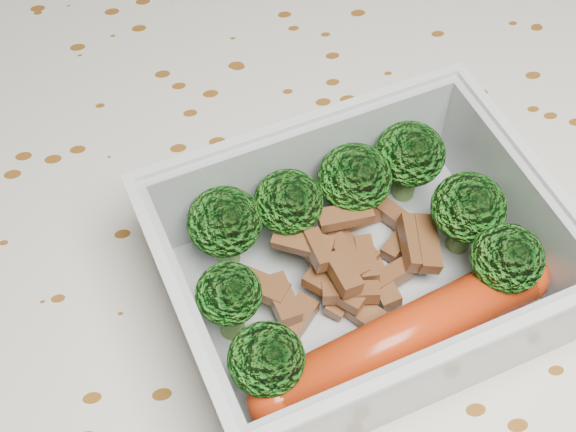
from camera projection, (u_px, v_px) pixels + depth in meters
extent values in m
cube|color=brown|center=(284.00, 257.00, 0.45)|extent=(1.40, 0.90, 0.04)
cube|color=silver|center=(283.00, 234.00, 0.43)|extent=(1.46, 0.96, 0.01)
cube|color=silver|center=(356.00, 294.00, 0.41)|extent=(0.20, 0.17, 0.00)
cube|color=silver|center=(305.00, 166.00, 0.42)|extent=(0.17, 0.04, 0.06)
cube|color=silver|center=(428.00, 377.00, 0.35)|extent=(0.17, 0.04, 0.06)
cube|color=silver|center=(511.00, 204.00, 0.40)|extent=(0.03, 0.12, 0.06)
cube|color=silver|center=(194.00, 327.00, 0.36)|extent=(0.03, 0.12, 0.06)
cube|color=silver|center=(302.00, 121.00, 0.39)|extent=(0.18, 0.05, 0.00)
cube|color=silver|center=(444.00, 356.00, 0.32)|extent=(0.18, 0.05, 0.00)
cube|color=silver|center=(534.00, 163.00, 0.38)|extent=(0.03, 0.13, 0.00)
cube|color=silver|center=(177.00, 298.00, 0.34)|extent=(0.03, 0.13, 0.00)
cylinder|color=#608C3F|center=(227.00, 248.00, 0.41)|extent=(0.01, 0.01, 0.02)
ellipsoid|color=#32791E|center=(224.00, 222.00, 0.39)|extent=(0.04, 0.04, 0.03)
cylinder|color=#608C3F|center=(288.00, 228.00, 0.42)|extent=(0.01, 0.01, 0.02)
ellipsoid|color=#32791E|center=(288.00, 202.00, 0.40)|extent=(0.03, 0.03, 0.03)
cylinder|color=#608C3F|center=(352.00, 205.00, 0.42)|extent=(0.01, 0.01, 0.02)
ellipsoid|color=#32791E|center=(355.00, 178.00, 0.41)|extent=(0.04, 0.04, 0.03)
cylinder|color=#608C3F|center=(405.00, 181.00, 0.43)|extent=(0.01, 0.01, 0.02)
ellipsoid|color=#32791E|center=(410.00, 154.00, 0.41)|extent=(0.04, 0.04, 0.03)
cylinder|color=#608C3F|center=(232.00, 318.00, 0.38)|extent=(0.01, 0.01, 0.02)
ellipsoid|color=#32791E|center=(229.00, 294.00, 0.36)|extent=(0.03, 0.03, 0.03)
cylinder|color=#608C3F|center=(460.00, 234.00, 0.41)|extent=(0.01, 0.01, 0.02)
ellipsoid|color=#32791E|center=(469.00, 207.00, 0.40)|extent=(0.04, 0.04, 0.03)
cylinder|color=#608C3F|center=(267.00, 381.00, 0.37)|extent=(0.01, 0.01, 0.02)
ellipsoid|color=#32791E|center=(266.00, 359.00, 0.35)|extent=(0.03, 0.03, 0.03)
cylinder|color=#608C3F|center=(497.00, 283.00, 0.40)|extent=(0.01, 0.01, 0.02)
ellipsoid|color=#32791E|center=(507.00, 258.00, 0.38)|extent=(0.04, 0.04, 0.03)
cube|color=brown|center=(304.00, 242.00, 0.41)|extent=(0.02, 0.03, 0.01)
cube|color=brown|center=(367.00, 259.00, 0.40)|extent=(0.01, 0.02, 0.01)
cube|color=brown|center=(343.00, 273.00, 0.38)|extent=(0.02, 0.02, 0.01)
cube|color=brown|center=(351.00, 202.00, 0.41)|extent=(0.02, 0.02, 0.01)
cube|color=brown|center=(427.00, 243.00, 0.40)|extent=(0.02, 0.03, 0.01)
cube|color=brown|center=(352.00, 247.00, 0.40)|extent=(0.03, 0.03, 0.01)
cube|color=brown|center=(341.00, 298.00, 0.40)|extent=(0.02, 0.02, 0.01)
cube|color=brown|center=(400.00, 241.00, 0.42)|extent=(0.02, 0.02, 0.01)
cube|color=brown|center=(361.00, 216.00, 0.43)|extent=(0.03, 0.02, 0.01)
cube|color=brown|center=(383.00, 282.00, 0.40)|extent=(0.03, 0.02, 0.01)
cube|color=brown|center=(347.00, 258.00, 0.40)|extent=(0.02, 0.03, 0.01)
cube|color=brown|center=(413.00, 243.00, 0.40)|extent=(0.02, 0.03, 0.01)
cube|color=brown|center=(356.00, 308.00, 0.39)|extent=(0.03, 0.03, 0.01)
cube|color=brown|center=(317.00, 250.00, 0.39)|extent=(0.01, 0.02, 0.01)
cube|color=brown|center=(282.00, 299.00, 0.39)|extent=(0.02, 0.03, 0.01)
cube|color=brown|center=(384.00, 209.00, 0.43)|extent=(0.03, 0.03, 0.01)
cube|color=brown|center=(345.00, 216.00, 0.40)|extent=(0.03, 0.01, 0.01)
cube|color=brown|center=(303.00, 243.00, 0.39)|extent=(0.03, 0.02, 0.01)
cube|color=brown|center=(264.00, 288.00, 0.39)|extent=(0.03, 0.02, 0.01)
cube|color=brown|center=(379.00, 279.00, 0.40)|extent=(0.02, 0.03, 0.01)
cube|color=brown|center=(335.00, 289.00, 0.39)|extent=(0.03, 0.03, 0.01)
cube|color=brown|center=(351.00, 293.00, 0.39)|extent=(0.03, 0.01, 0.01)
cube|color=brown|center=(295.00, 323.00, 0.39)|extent=(0.03, 0.03, 0.01)
cylinder|color=red|center=(405.00, 336.00, 0.37)|extent=(0.14, 0.06, 0.03)
sphere|color=red|center=(522.00, 277.00, 0.39)|extent=(0.03, 0.03, 0.03)
sphere|color=red|center=(276.00, 401.00, 0.35)|extent=(0.03, 0.03, 0.03)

